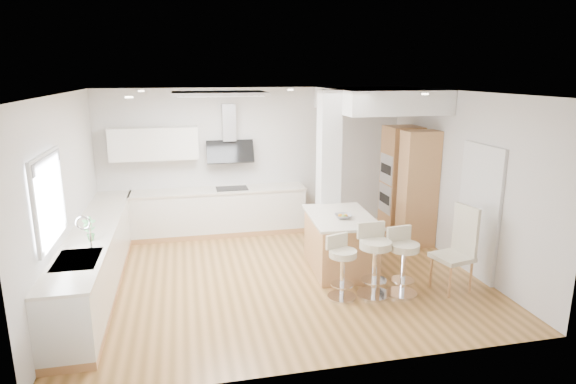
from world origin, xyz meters
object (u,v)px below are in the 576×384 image
object	(u,v)px
dining_chair	(459,246)
bar_stool_c	(403,258)
bar_stool_a	(342,264)
bar_stool_b	(374,256)
peninsula	(340,242)

from	to	relation	value
dining_chair	bar_stool_c	bearing A→B (deg)	166.43
bar_stool_a	dining_chair	bearing A→B (deg)	-21.59
bar_stool_b	bar_stool_c	size ratio (longest dim) A/B	1.07
peninsula	bar_stool_c	size ratio (longest dim) A/B	1.57
bar_stool_a	bar_stool_b	size ratio (longest dim) A/B	0.87
peninsula	bar_stool_b	xyz separation A→B (m)	(0.17, -1.01, 0.13)
bar_stool_b	bar_stool_c	xyz separation A→B (m)	(0.41, -0.06, -0.04)
bar_stool_a	bar_stool_b	world-z (taller)	bar_stool_b
bar_stool_c	dining_chair	bearing A→B (deg)	-8.55
peninsula	bar_stool_c	world-z (taller)	bar_stool_c
bar_stool_b	bar_stool_c	bearing A→B (deg)	-9.98
bar_stool_a	bar_stool_b	distance (m)	0.48
peninsula	bar_stool_b	size ratio (longest dim) A/B	1.46
peninsula	bar_stool_b	world-z (taller)	bar_stool_b
bar_stool_a	dining_chair	size ratio (longest dim) A/B	0.72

